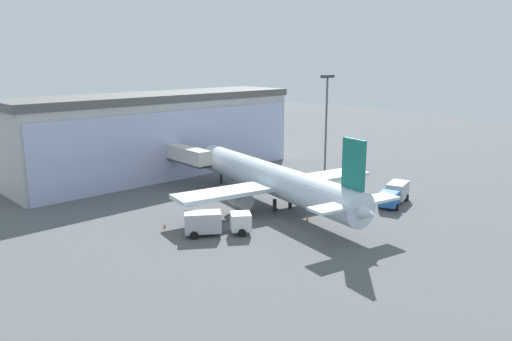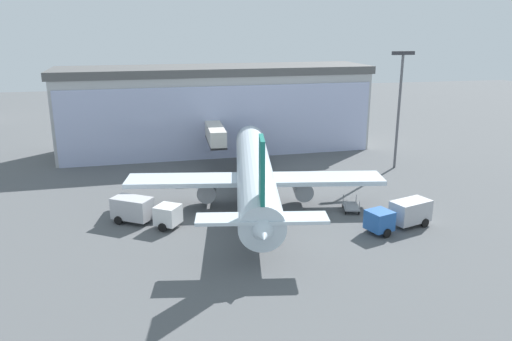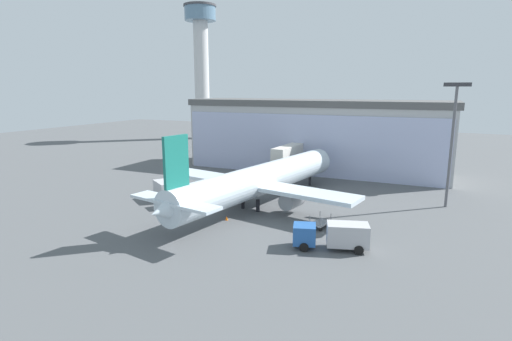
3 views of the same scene
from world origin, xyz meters
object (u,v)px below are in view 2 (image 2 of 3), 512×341
at_px(fuel_truck, 401,214).
at_px(airplane, 255,174).
at_px(jet_bridge, 214,133).
at_px(safety_cone_nose, 259,225).
at_px(baggage_cart, 351,207).
at_px(apron_light_mast, 400,99).
at_px(safety_cone_wingtip, 118,205).
at_px(catering_truck, 144,210).

bearing_deg(fuel_truck, airplane, -56.39).
relative_size(jet_bridge, safety_cone_nose, 24.23).
relative_size(airplane, baggage_cart, 12.04).
xyz_separation_m(jet_bridge, airplane, (2.22, -18.36, -1.01)).
relative_size(apron_light_mast, airplane, 0.44).
distance_m(fuel_truck, baggage_cart, 6.36).
distance_m(airplane, safety_cone_wingtip, 15.81).
height_order(jet_bridge, safety_cone_nose, jet_bridge).
relative_size(safety_cone_nose, safety_cone_wingtip, 1.00).
xyz_separation_m(baggage_cart, safety_cone_wingtip, (-25.15, 6.66, -0.23)).
distance_m(airplane, safety_cone_nose, 7.89).
bearing_deg(fuel_truck, safety_cone_nose, -30.41).
distance_m(baggage_cart, safety_cone_wingtip, 26.02).
bearing_deg(safety_cone_nose, baggage_cart, 12.84).
xyz_separation_m(apron_light_mast, airplane, (-22.67, -10.44, -6.28)).
height_order(catering_truck, safety_cone_nose, catering_truck).
bearing_deg(catering_truck, jet_bridge, 98.53).
height_order(catering_truck, fuel_truck, same).
bearing_deg(apron_light_mast, catering_truck, -158.06).
bearing_deg(baggage_cart, jet_bridge, -138.22).
height_order(airplane, baggage_cart, airplane).
bearing_deg(apron_light_mast, safety_cone_wingtip, -167.57).
xyz_separation_m(catering_truck, baggage_cart, (22.20, -0.93, -0.97)).
height_order(catering_truck, safety_cone_wingtip, catering_truck).
bearing_deg(airplane, jet_bridge, 16.57).
bearing_deg(safety_cone_wingtip, jet_bridge, 51.19).
xyz_separation_m(jet_bridge, safety_cone_nose, (1.14, -25.45, -4.30)).
height_order(airplane, catering_truck, airplane).
relative_size(airplane, safety_cone_nose, 68.00).
relative_size(apron_light_mast, fuel_truck, 2.14).
bearing_deg(jet_bridge, fuel_truck, -150.44).
distance_m(airplane, catering_truck, 13.08).
relative_size(fuel_truck, baggage_cart, 2.45).
bearing_deg(fuel_truck, safety_cone_wingtip, -41.42).
xyz_separation_m(airplane, safety_cone_nose, (-1.07, -7.09, -3.29)).
distance_m(jet_bridge, catering_truck, 24.46).
height_order(airplane, safety_cone_wingtip, airplane).
height_order(jet_bridge, airplane, airplane).
bearing_deg(airplane, safety_cone_nose, -178.92).
relative_size(baggage_cart, safety_cone_wingtip, 5.65).
bearing_deg(jet_bridge, catering_truck, 157.06).
height_order(fuel_truck, safety_cone_wingtip, fuel_truck).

